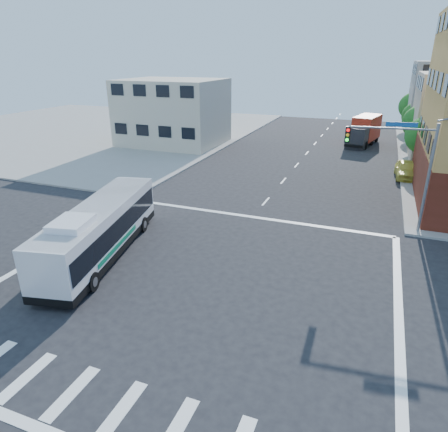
% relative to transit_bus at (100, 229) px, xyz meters
% --- Properties ---
extents(ground, '(120.00, 120.00, 0.00)m').
position_rel_transit_bus_xyz_m(ground, '(6.26, -0.81, -1.63)').
color(ground, black).
rests_on(ground, ground).
extents(sidewalk_nw, '(50.00, 50.00, 0.15)m').
position_rel_transit_bus_xyz_m(sidewalk_nw, '(-28.74, 34.19, -1.56)').
color(sidewalk_nw, gray).
rests_on(sidewalk_nw, ground).
extents(building_west, '(12.06, 10.06, 8.00)m').
position_rel_transit_bus_xyz_m(building_west, '(-10.76, 29.18, 2.37)').
color(building_west, beige).
rests_on(building_west, ground).
extents(signal_mast_ne, '(7.91, 1.13, 8.07)m').
position_rel_transit_bus_xyz_m(signal_mast_ne, '(15.34, 9.81, 3.35)').
color(signal_mast_ne, slate).
rests_on(signal_mast_ne, ground).
extents(street_tree_a, '(3.60, 3.60, 5.53)m').
position_rel_transit_bus_xyz_m(street_tree_a, '(18.16, 27.12, 1.96)').
color(street_tree_a, '#392615').
rests_on(street_tree_a, ground).
extents(street_tree_b, '(3.80, 3.80, 5.79)m').
position_rel_transit_bus_xyz_m(street_tree_b, '(18.16, 35.12, 2.12)').
color(street_tree_b, '#392615').
rests_on(street_tree_b, ground).
extents(street_tree_c, '(3.40, 3.40, 5.29)m').
position_rel_transit_bus_xyz_m(street_tree_c, '(18.16, 43.12, 1.83)').
color(street_tree_c, '#392615').
rests_on(street_tree_c, ground).
extents(street_tree_d, '(4.00, 4.00, 6.03)m').
position_rel_transit_bus_xyz_m(street_tree_d, '(18.16, 51.12, 2.25)').
color(street_tree_d, '#392615').
rests_on(street_tree_d, ground).
extents(transit_bus, '(4.73, 11.52, 3.34)m').
position_rel_transit_bus_xyz_m(transit_bus, '(0.00, 0.00, 0.00)').
color(transit_bus, black).
rests_on(transit_bus, ground).
extents(box_truck, '(3.94, 8.22, 3.56)m').
position_rel_transit_bus_xyz_m(box_truck, '(12.06, 37.53, 0.10)').
color(box_truck, '#232328').
rests_on(box_truck, ground).
extents(parked_car, '(2.09, 4.77, 1.60)m').
position_rel_transit_bus_xyz_m(parked_car, '(16.72, 23.26, -0.83)').
color(parked_car, '#DED34D').
rests_on(parked_car, ground).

